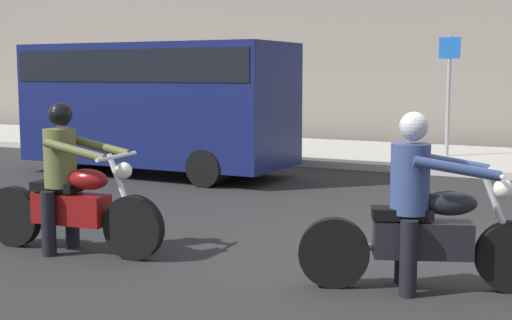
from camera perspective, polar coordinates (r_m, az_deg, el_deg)
ground_plane at (r=7.72m, az=13.26°, el=-7.40°), size 80.00×80.00×0.00m
motorcycle_with_rider_olive at (r=7.73m, az=-14.75°, el=-2.53°), size 2.19×0.70×1.59m
motorcycle_with_rider_denim_blue at (r=6.36m, az=13.16°, el=-4.59°), size 2.05×1.01×1.57m
parked_van_navy at (r=13.30m, az=-7.96°, el=4.84°), size 5.04×1.96×2.42m
street_sign_post at (r=15.50m, az=15.23°, el=5.95°), size 0.44×0.08×2.52m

